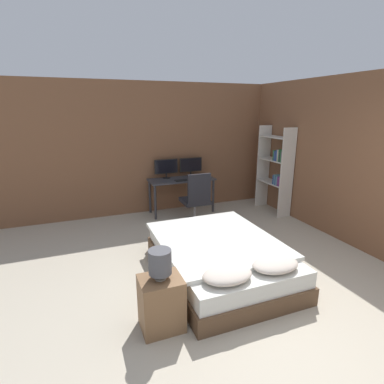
{
  "coord_description": "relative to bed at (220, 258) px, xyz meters",
  "views": [
    {
      "loc": [
        -1.87,
        -1.91,
        2.17
      ],
      "look_at": [
        -0.03,
        2.82,
        0.75
      ],
      "focal_mm": 28.0,
      "sensor_mm": 36.0,
      "label": 1
    }
  ],
  "objects": [
    {
      "name": "wall_back",
      "position": [
        0.21,
        2.91,
        1.11
      ],
      "size": [
        12.0,
        0.06,
        2.7
      ],
      "color": "brown",
      "rests_on": "ground_plane"
    },
    {
      "name": "nightstand",
      "position": [
        -1.01,
        -0.71,
        0.04
      ],
      "size": [
        0.42,
        0.36,
        0.56
      ],
      "color": "brown",
      "rests_on": "ground_plane"
    },
    {
      "name": "monitor_left",
      "position": [
        0.08,
        2.74,
        0.73
      ],
      "size": [
        0.5,
        0.16,
        0.4
      ],
      "color": "black",
      "rests_on": "desk"
    },
    {
      "name": "bed",
      "position": [
        0.0,
        0.0,
        0.0
      ],
      "size": [
        1.52,
        2.08,
        0.55
      ],
      "color": "brown",
      "rests_on": "ground_plane"
    },
    {
      "name": "wall_side_right",
      "position": [
        2.43,
        0.17,
        1.11
      ],
      "size": [
        0.06,
        12.0,
        2.7
      ],
      "color": "brown",
      "rests_on": "ground_plane"
    },
    {
      "name": "bedside_lamp",
      "position": [
        -1.01,
        -0.71,
        0.5
      ],
      "size": [
        0.23,
        0.23,
        0.31
      ],
      "color": "gray",
      "rests_on": "nightstand"
    },
    {
      "name": "computer_mouse",
      "position": [
        0.64,
        2.39,
        0.52
      ],
      "size": [
        0.07,
        0.05,
        0.04
      ],
      "color": "black",
      "rests_on": "desk"
    },
    {
      "name": "ground_plane",
      "position": [
        0.21,
        -1.33,
        -0.24
      ],
      "size": [
        20.0,
        20.0,
        0.0
      ],
      "primitive_type": "plane",
      "color": "#B2A893"
    },
    {
      "name": "desk",
      "position": [
        0.36,
        2.56,
        0.4
      ],
      "size": [
        1.38,
        0.55,
        0.74
      ],
      "color": "#38383D",
      "rests_on": "ground_plane"
    },
    {
      "name": "bookshelf",
      "position": [
        2.22,
        1.84,
        0.77
      ],
      "size": [
        0.32,
        0.84,
        1.82
      ],
      "color": "beige",
      "rests_on": "ground_plane"
    },
    {
      "name": "keyboard",
      "position": [
        0.36,
        2.39,
        0.51
      ],
      "size": [
        0.39,
        0.13,
        0.02
      ],
      "color": "black",
      "rests_on": "desk"
    },
    {
      "name": "office_chair",
      "position": [
        0.39,
        1.82,
        0.18
      ],
      "size": [
        0.52,
        0.52,
        1.02
      ],
      "color": "black",
      "rests_on": "ground_plane"
    },
    {
      "name": "monitor_right",
      "position": [
        0.64,
        2.74,
        0.73
      ],
      "size": [
        0.5,
        0.16,
        0.4
      ],
      "color": "black",
      "rests_on": "desk"
    }
  ]
}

